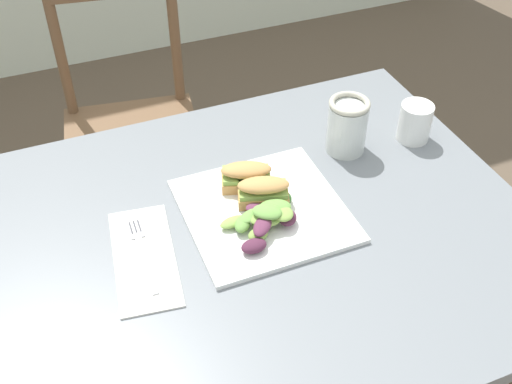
% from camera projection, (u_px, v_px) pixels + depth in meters
% --- Properties ---
extents(dining_table, '(1.19, 0.85, 0.74)m').
position_uv_depth(dining_table, '(223.00, 288.00, 1.24)').
color(dining_table, slate).
rests_on(dining_table, ground).
extents(chair_wooden_far, '(0.46, 0.46, 0.87)m').
position_uv_depth(chair_wooden_far, '(132.00, 130.00, 1.91)').
color(chair_wooden_far, brown).
rests_on(chair_wooden_far, ground).
extents(plate_lunch, '(0.30, 0.30, 0.01)m').
position_uv_depth(plate_lunch, '(264.00, 211.00, 1.21)').
color(plate_lunch, white).
rests_on(plate_lunch, dining_table).
extents(sandwich_half_front, '(0.11, 0.08, 0.06)m').
position_uv_depth(sandwich_half_front, '(263.00, 191.00, 1.20)').
color(sandwich_half_front, tan).
rests_on(sandwich_half_front, plate_lunch).
extents(sandwich_half_back, '(0.11, 0.08, 0.06)m').
position_uv_depth(sandwich_half_back, '(246.00, 176.00, 1.23)').
color(sandwich_half_back, tan).
rests_on(sandwich_half_back, plate_lunch).
extents(salad_mixed_greens, '(0.17, 0.14, 0.04)m').
position_uv_depth(salad_mixed_greens, '(265.00, 218.00, 1.16)').
color(salad_mixed_greens, '#84A84C').
rests_on(salad_mixed_greens, plate_lunch).
extents(napkin_folded, '(0.14, 0.27, 0.00)m').
position_uv_depth(napkin_folded, '(144.00, 257.00, 1.12)').
color(napkin_folded, silver).
rests_on(napkin_folded, dining_table).
extents(fork_on_napkin, '(0.03, 0.19, 0.00)m').
position_uv_depth(fork_on_napkin, '(142.00, 249.00, 1.13)').
color(fork_on_napkin, silver).
rests_on(fork_on_napkin, napkin_folded).
extents(mason_jar_iced_tea, '(0.09, 0.09, 0.12)m').
position_uv_depth(mason_jar_iced_tea, '(347.00, 128.00, 1.32)').
color(mason_jar_iced_tea, '#995623').
rests_on(mason_jar_iced_tea, dining_table).
extents(cup_extra_side, '(0.07, 0.07, 0.09)m').
position_uv_depth(cup_extra_side, '(415.00, 122.00, 1.36)').
color(cup_extra_side, white).
rests_on(cup_extra_side, dining_table).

